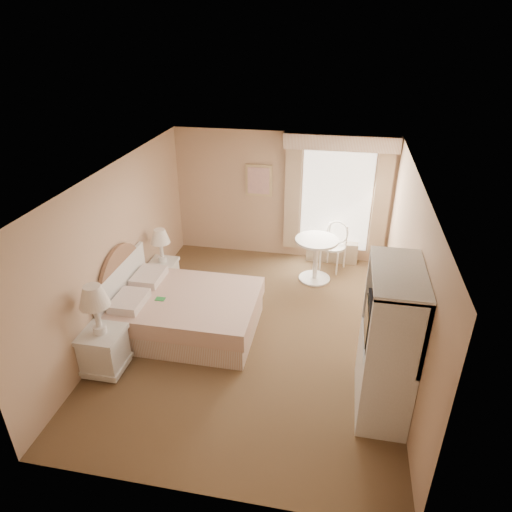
% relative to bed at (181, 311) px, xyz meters
% --- Properties ---
extents(room, '(4.21, 5.51, 2.51)m').
position_rel_bed_xyz_m(room, '(1.12, 0.11, 0.90)').
color(room, brown).
rests_on(room, ground).
extents(window, '(2.05, 0.22, 2.51)m').
position_rel_bed_xyz_m(window, '(2.17, 2.76, 0.99)').
color(window, white).
rests_on(window, room).
extents(framed_art, '(0.52, 0.04, 0.62)m').
position_rel_bed_xyz_m(framed_art, '(0.67, 2.82, 1.20)').
color(framed_art, tan).
rests_on(framed_art, room).
extents(bed, '(2.11, 1.62, 1.44)m').
position_rel_bed_xyz_m(bed, '(0.00, 0.00, 0.00)').
color(bed, tan).
rests_on(bed, room).
extents(nightstand_near, '(0.55, 0.55, 1.33)m').
position_rel_bed_xyz_m(nightstand_near, '(-0.72, -1.09, 0.16)').
color(nightstand_near, white).
rests_on(nightstand_near, room).
extents(nightstand_far, '(0.47, 0.47, 1.13)m').
position_rel_bed_xyz_m(nightstand_far, '(-0.72, 1.12, 0.08)').
color(nightstand_far, white).
rests_on(nightstand_far, room).
extents(round_table, '(0.78, 0.78, 0.82)m').
position_rel_bed_xyz_m(round_table, '(1.90, 1.94, 0.20)').
color(round_table, white).
rests_on(round_table, room).
extents(cafe_chair, '(0.59, 0.59, 0.94)m').
position_rel_bed_xyz_m(cafe_chair, '(2.22, 2.46, 0.20)').
color(cafe_chair, white).
rests_on(cafe_chair, room).
extents(armoire, '(0.58, 1.15, 1.92)m').
position_rel_bed_xyz_m(armoire, '(2.93, -1.02, 0.45)').
color(armoire, white).
rests_on(armoire, room).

